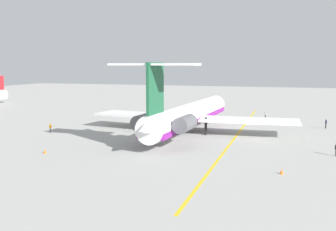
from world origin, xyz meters
TOP-DOWN VIEW (x-y plane):
  - ground at (0.00, 0.00)m, footprint 293.98×293.98m
  - main_jetliner at (1.08, 11.05)m, footprint 40.40×35.89m
  - ground_crew_near_nose at (-5.45, 33.48)m, footprint 0.27×0.42m
  - ground_crew_near_tail at (14.10, -11.28)m, footprint 0.39×0.27m
  - ground_crew_portside at (-8.69, -10.92)m, footprint 0.27×0.43m
  - ground_crew_starboard at (22.99, 0.05)m, footprint 0.29×0.43m
  - safety_cone_nose at (-19.19, -4.65)m, footprint 0.40×0.40m
  - safety_cone_wingtip at (23.82, -6.52)m, footprint 0.40×0.40m
  - safety_cone_tail at (-18.83, 24.99)m, footprint 0.40×0.40m
  - taxiway_centreline at (2.21, 3.10)m, footprint 71.71×1.26m

SIDE VIEW (x-z plane):
  - ground at x=0.00m, z-range 0.00..0.00m
  - taxiway_centreline at x=2.21m, z-range 0.00..0.01m
  - safety_cone_nose at x=-19.19m, z-range 0.00..0.55m
  - safety_cone_wingtip at x=23.82m, z-range 0.00..0.55m
  - safety_cone_tail at x=-18.83m, z-range 0.00..0.55m
  - ground_crew_near_nose at x=-5.45m, z-range 0.22..1.89m
  - ground_crew_portside at x=-8.69m, z-range 0.22..1.90m
  - ground_crew_near_tail at x=14.10m, z-range 0.23..1.95m
  - ground_crew_starboard at x=22.99m, z-range 0.25..2.08m
  - main_jetliner at x=1.08m, z-range -2.68..9.10m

